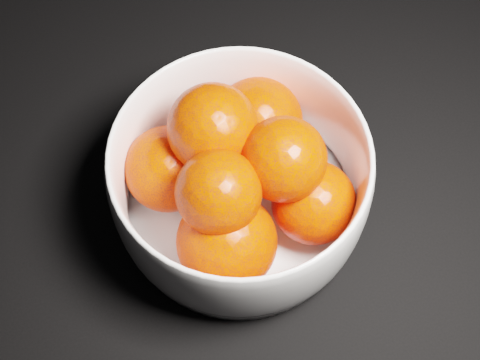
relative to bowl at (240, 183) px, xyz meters
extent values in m
cylinder|color=white|center=(0.00, 0.00, -0.05)|extent=(0.21, 0.21, 0.01)
sphere|color=#FF2E00|center=(0.03, 0.06, 0.00)|extent=(0.08, 0.08, 0.08)
sphere|color=#FF2E00|center=(-0.06, 0.03, 0.00)|extent=(0.07, 0.07, 0.07)
sphere|color=#FF2E00|center=(-0.02, -0.05, 0.00)|extent=(0.08, 0.08, 0.08)
sphere|color=#FF2E00|center=(0.05, -0.03, 0.00)|extent=(0.07, 0.07, 0.07)
sphere|color=#FF2E00|center=(-0.01, 0.03, 0.04)|extent=(0.07, 0.07, 0.07)
sphere|color=#FF2E00|center=(-0.02, -0.02, 0.04)|extent=(0.07, 0.07, 0.07)
sphere|color=#FF2E00|center=(0.03, -0.01, 0.04)|extent=(0.07, 0.07, 0.07)
camera|label=1|loc=(-0.07, -0.25, 0.50)|focal=50.00mm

